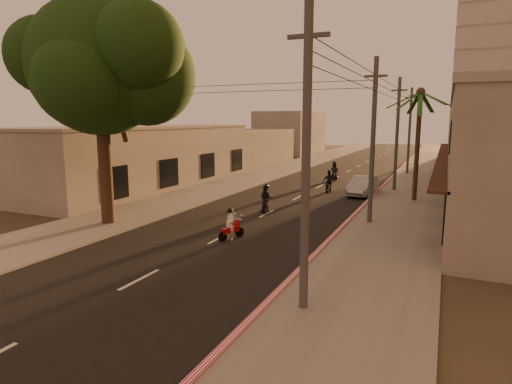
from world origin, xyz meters
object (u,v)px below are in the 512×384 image
Objects in this scene: scooter_mid_a at (266,199)px; scooter_far_a at (334,172)px; broadleaf_tree at (107,66)px; scooter_mid_b at (329,182)px; palm_tree at (420,99)px; parked_car at (363,186)px; scooter_red at (230,225)px.

scooter_mid_a is 15.86m from scooter_far_a.
broadleaf_tree is 6.69× the size of scooter_mid_a.
scooter_mid_a is (6.41, 6.27, -7.66)m from broadleaf_tree.
scooter_far_a is at bearing 98.72° from scooter_mid_b.
parked_car is at bearing 163.72° from palm_tree.
scooter_far_a is 8.20m from parked_car.
scooter_mid_b reaches higher than parked_car.
scooter_red is at bearing -95.74° from scooter_mid_a.
scooter_far_a is at bearing 123.44° from parked_car.
scooter_mid_b is at bearing 177.65° from parked_car.
scooter_mid_b is 0.41× the size of parked_car.
scooter_mid_a is 0.99× the size of scooter_mid_b.
palm_tree is 4.48× the size of scooter_mid_b.
scooter_red is 0.86× the size of scooter_mid_b.
scooter_mid_a is at bearing -102.04° from scooter_mid_b.
scooter_red is (-7.40, -13.98, -6.44)m from palm_tree.
palm_tree is at bearing 29.88° from scooter_mid_a.
palm_tree is (14.61, 13.86, -1.33)m from broadleaf_tree.
scooter_red is 15.43m from scooter_mid_b.
scooter_far_a is (-1.24, 6.85, 0.02)m from scooter_mid_b.
scooter_mid_b is at bearing 167.65° from palm_tree.
scooter_mid_b is 6.96m from scooter_far_a.
palm_tree is at bearing -47.59° from scooter_far_a.
broadleaf_tree reaches higher than palm_tree.
scooter_mid_b is at bearing -80.53° from scooter_far_a.
broadleaf_tree is at bearing -107.97° from scooter_far_a.
palm_tree is 1.82× the size of parked_car.
palm_tree reaches higher than scooter_mid_b.
broadleaf_tree is at bearing -121.51° from parked_car.
parked_car is (4.41, 8.69, -0.09)m from scooter_mid_a.
scooter_mid_b is (-6.53, 1.43, -6.35)m from palm_tree.
broadleaf_tree is 24.40m from scooter_far_a.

